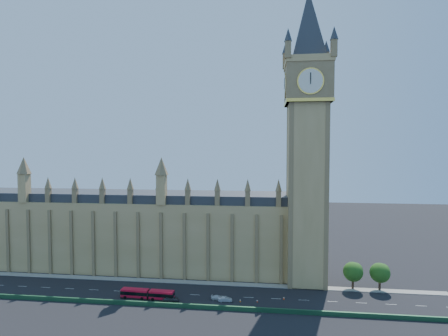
# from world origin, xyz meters

# --- Properties ---
(ground) EXTENTS (400.00, 400.00, 0.00)m
(ground) POSITION_xyz_m (0.00, 0.00, 0.00)
(ground) COLOR black
(ground) RESTS_ON ground
(palace_westminster) EXTENTS (120.00, 20.00, 28.00)m
(palace_westminster) POSITION_xyz_m (-25.00, 22.00, 13.86)
(palace_westminster) COLOR tan
(palace_westminster) RESTS_ON ground
(elizabeth_tower) EXTENTS (20.59, 20.59, 105.00)m
(elizabeth_tower) POSITION_xyz_m (38.00, 13.99, 54.56)
(elizabeth_tower) COLOR tan
(elizabeth_tower) RESTS_ON ground
(bridge_parapet) EXTENTS (160.00, 0.60, 1.20)m
(bridge_parapet) POSITION_xyz_m (0.00, -9.00, 0.60)
(bridge_parapet) COLOR #1E4C2D
(bridge_parapet) RESTS_ON ground
(kerb_north) EXTENTS (160.00, 3.00, 0.16)m
(kerb_north) POSITION_xyz_m (0.00, 9.50, 0.08)
(kerb_north) COLOR gray
(kerb_north) RESTS_ON ground
(tree_east_near) EXTENTS (6.00, 6.00, 8.50)m
(tree_east_near) POSITION_xyz_m (52.22, 10.08, 5.64)
(tree_east_near) COLOR #382619
(tree_east_near) RESTS_ON ground
(tree_east_far) EXTENTS (6.00, 6.00, 8.50)m
(tree_east_far) POSITION_xyz_m (60.22, 10.08, 5.64)
(tree_east_far) COLOR #382619
(tree_east_far) RESTS_ON ground
(red_bus) EXTENTS (15.87, 3.10, 2.68)m
(red_bus) POSITION_xyz_m (-9.20, -4.48, 1.41)
(red_bus) COLOR red
(red_bus) RESTS_ON ground
(car_grey) EXTENTS (4.54, 1.84, 1.54)m
(car_grey) POSITION_xyz_m (-2.00, -5.29, 0.77)
(car_grey) COLOR #383A3F
(car_grey) RESTS_ON ground
(car_silver) EXTENTS (4.05, 1.81, 1.29)m
(car_silver) POSITION_xyz_m (13.54, -3.65, 0.65)
(car_silver) COLOR #A8AAB0
(car_silver) RESTS_ON ground
(car_white) EXTENTS (4.19, 2.05, 1.17)m
(car_white) POSITION_xyz_m (11.32, -2.72, 0.59)
(car_white) COLOR silver
(car_white) RESTS_ON ground
(cone_a) EXTENTS (0.63, 0.63, 0.79)m
(cone_a) POSITION_xyz_m (14.00, -1.98, 0.39)
(cone_a) COLOR black
(cone_a) RESTS_ON ground
(cone_b) EXTENTS (0.50, 0.50, 0.66)m
(cone_b) POSITION_xyz_m (22.63, -2.93, 0.32)
(cone_b) COLOR black
(cone_b) RESTS_ON ground
(cone_c) EXTENTS (0.55, 0.55, 0.77)m
(cone_c) POSITION_xyz_m (17.82, -3.31, 0.38)
(cone_c) COLOR black
(cone_c) RESTS_ON ground
(cone_d) EXTENTS (0.54, 0.54, 0.78)m
(cone_d) POSITION_xyz_m (30.26, -0.28, 0.39)
(cone_d) COLOR black
(cone_d) RESTS_ON ground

